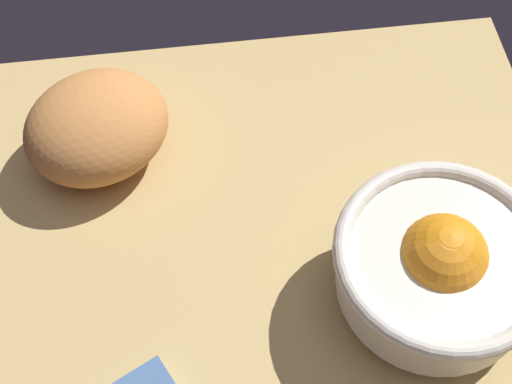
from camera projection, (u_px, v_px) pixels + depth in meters
ground_plane at (301, 350)px, 70.08cm from camera, size 74.73×57.23×3.00cm
fruit_bowl at (439, 266)px, 66.70cm from camera, size 18.91×18.91×10.60cm
bread_loaf at (97, 127)px, 76.59cm from camera, size 18.34×19.07×8.72cm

